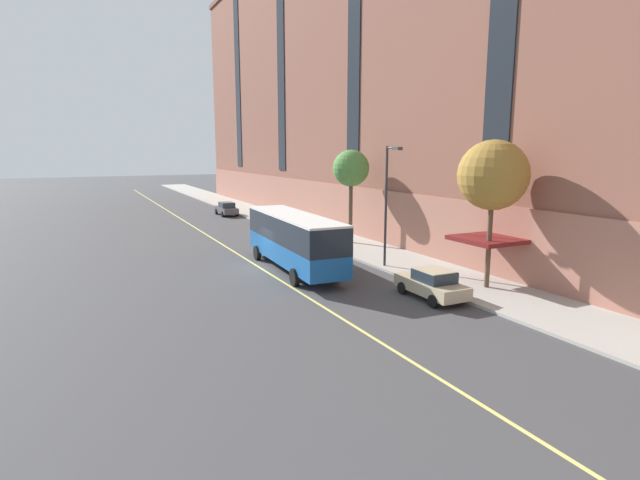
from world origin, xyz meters
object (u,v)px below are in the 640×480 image
object	(u,v)px
parked_car_darkgray_3	(226,209)
street_lamp	(388,195)
street_tree_near_corner	(493,176)
parked_car_silver_0	(275,227)
city_bus	(294,238)
parked_car_champagne_2	(432,284)
street_tree_mid_block	(351,169)

from	to	relation	value
parked_car_darkgray_3	street_lamp	bearing A→B (deg)	-86.56
street_tree_near_corner	parked_car_silver_0	bearing A→B (deg)	100.56
street_lamp	parked_car_darkgray_3	bearing A→B (deg)	93.44
city_bus	street_lamp	size ratio (longest dim) A/B	1.52
city_bus	parked_car_champagne_2	distance (m)	9.68
parked_car_champagne_2	street_tree_near_corner	bearing A→B (deg)	0.51
street_lamp	city_bus	bearing A→B (deg)	159.18
parked_car_champagne_2	parked_car_darkgray_3	xyz separation A→B (m)	(-0.19, 37.41, 0.00)
city_bus	street_tree_near_corner	world-z (taller)	street_tree_near_corner
street_tree_near_corner	street_lamp	world-z (taller)	street_tree_near_corner
city_bus	parked_car_darkgray_3	distance (m)	28.92
parked_car_darkgray_3	city_bus	bearing A→B (deg)	-97.41
city_bus	street_lamp	xyz separation A→B (m)	(5.58, -2.12, 2.68)
street_tree_mid_block	street_lamp	bearing A→B (deg)	-104.14
street_tree_near_corner	street_tree_mid_block	bearing A→B (deg)	90.00
city_bus	parked_car_silver_0	distance (m)	13.45
parked_car_silver_0	parked_car_darkgray_3	distance (m)	15.78
parked_car_silver_0	street_tree_near_corner	bearing A→B (deg)	-79.44
street_tree_near_corner	parked_car_darkgray_3	bearing A→B (deg)	96.07
street_tree_mid_block	street_tree_near_corner	bearing A→B (deg)	-90.00
parked_car_silver_0	street_lamp	distance (m)	15.62
parked_car_champagne_2	street_lamp	world-z (taller)	street_lamp
parked_car_champagne_2	parked_car_darkgray_3	distance (m)	37.41
city_bus	street_tree_near_corner	xyz separation A→B (m)	(7.70, -8.72, 4.13)
street_tree_mid_block	parked_car_champagne_2	bearing A→B (deg)	-104.11
street_lamp	street_tree_mid_block	bearing A→B (deg)	75.86
parked_car_champagne_2	street_tree_mid_block	world-z (taller)	street_tree_mid_block
street_tree_near_corner	street_tree_mid_block	world-z (taller)	street_tree_near_corner
street_tree_mid_block	street_lamp	distance (m)	8.80
street_tree_near_corner	street_lamp	bearing A→B (deg)	107.85
parked_car_silver_0	parked_car_darkgray_3	bearing A→B (deg)	89.82
parked_car_darkgray_3	street_tree_mid_block	xyz separation A→B (m)	(3.98, -22.34, 5.27)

